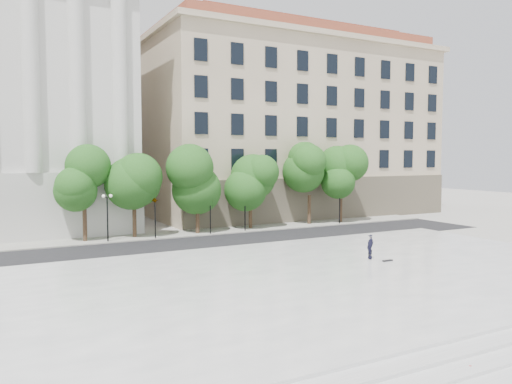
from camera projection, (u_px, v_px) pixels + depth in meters
ground at (318, 300)px, 25.66m from camera, size 160.00×160.00×0.00m
plaza at (288, 282)px, 28.29m from camera, size 44.00×22.00×0.45m
street at (193, 245)px, 41.51m from camera, size 60.00×8.00×0.02m
far_sidewalk at (170, 235)px, 46.79m from camera, size 60.00×4.00×0.12m
building_east at (275, 129)px, 68.52m from camera, size 36.00×26.15×23.00m
traffic_light_west at (155, 197)px, 44.14m from camera, size 0.50×1.94×4.28m
traffic_light_east at (210, 196)px, 46.62m from camera, size 0.86×1.86×4.23m
person_lying at (370, 256)px, 33.54m from camera, size 1.24×1.76×0.45m
skateboard at (388, 261)px, 32.97m from camera, size 0.78×0.22×0.08m
plaza_steps at (462, 359)px, 17.81m from camera, size 44.00×3.00×0.30m
street_trees at (192, 180)px, 47.25m from camera, size 45.04×4.67×7.94m
lamp_posts at (181, 205)px, 45.63m from camera, size 38.34×0.28×4.56m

